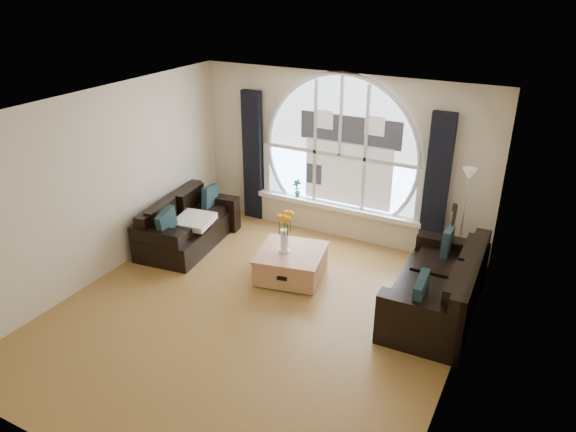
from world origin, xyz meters
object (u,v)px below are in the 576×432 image
object	(u,v)px
coffee_chest	(291,263)
potted_plant	(297,188)
guitar	(452,234)
vase_flowers	(284,227)
sofa_right	(436,286)
sofa_left	(188,222)
floor_lamp	(462,221)

from	to	relation	value
coffee_chest	potted_plant	bearing A→B (deg)	102.71
guitar	vase_flowers	bearing A→B (deg)	-141.92
guitar	potted_plant	distance (m)	2.70
sofa_right	sofa_left	bearing A→B (deg)	177.57
sofa_left	coffee_chest	world-z (taller)	sofa_left
sofa_left	coffee_chest	distance (m)	1.96
sofa_left	vase_flowers	xyz separation A→B (m)	(1.86, -0.18, 0.41)
sofa_left	sofa_right	distance (m)	4.03
guitar	coffee_chest	bearing A→B (deg)	-141.76
vase_flowers	potted_plant	bearing A→B (deg)	110.88
sofa_right	floor_lamp	bearing A→B (deg)	87.61
coffee_chest	guitar	xyz separation A→B (m)	(1.97, 1.42, 0.30)
sofa_right	potted_plant	xyz separation A→B (m)	(-2.79, 1.53, 0.31)
vase_flowers	sofa_left	bearing A→B (deg)	174.51
coffee_chest	potted_plant	distance (m)	1.81
floor_lamp	guitar	world-z (taller)	floor_lamp
guitar	sofa_left	bearing A→B (deg)	-159.25
sofa_left	vase_flowers	size ratio (longest dim) A/B	2.47
sofa_left	potted_plant	xyz separation A→B (m)	(1.23, 1.47, 0.31)
coffee_chest	vase_flowers	size ratio (longest dim) A/B	1.34
potted_plant	sofa_left	bearing A→B (deg)	-130.10
floor_lamp	sofa_left	bearing A→B (deg)	-163.01
coffee_chest	floor_lamp	xyz separation A→B (m)	(2.10, 1.36, 0.57)
coffee_chest	potted_plant	world-z (taller)	potted_plant
sofa_left	vase_flowers	distance (m)	1.91
coffee_chest	guitar	bearing A→B (deg)	24.46
vase_flowers	guitar	xyz separation A→B (m)	(2.06, 1.47, -0.28)
floor_lamp	guitar	size ratio (longest dim) A/B	1.51
sofa_right	guitar	world-z (taller)	guitar
sofa_right	potted_plant	size ratio (longest dim) A/B	6.27
coffee_chest	vase_flowers	world-z (taller)	vase_flowers
sofa_left	potted_plant	bearing A→B (deg)	42.75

